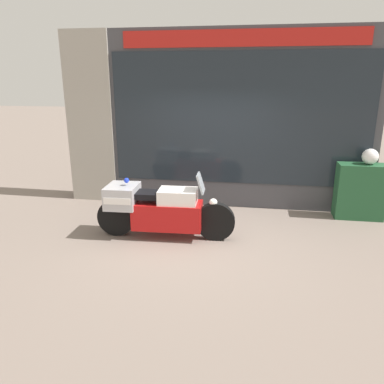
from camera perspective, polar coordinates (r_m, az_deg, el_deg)
The scene contains 6 objects.
ground_plane at distance 6.59m, azimuth 1.65°, elevation -7.09°, with size 60.00×60.00×0.00m, color gray.
shop_building at distance 8.11m, azimuth 0.41°, elevation 10.92°, with size 6.53×0.55×3.66m.
window_display at distance 8.31m, azimuth 6.60°, elevation 1.30°, with size 5.04×0.30×1.93m.
paramedic_motorcycle at distance 6.50m, azimuth -5.30°, elevation -2.47°, with size 2.42×0.65×1.17m.
utility_cabinet at distance 8.08m, azimuth 24.20°, elevation 0.08°, with size 0.91×0.42×1.10m, color #235633.
white_helmet at distance 7.96m, azimuth 25.52°, elevation 4.90°, with size 0.30×0.30×0.30m, color white.
Camera 1 is at (0.79, -5.97, 2.67)m, focal length 35.00 mm.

